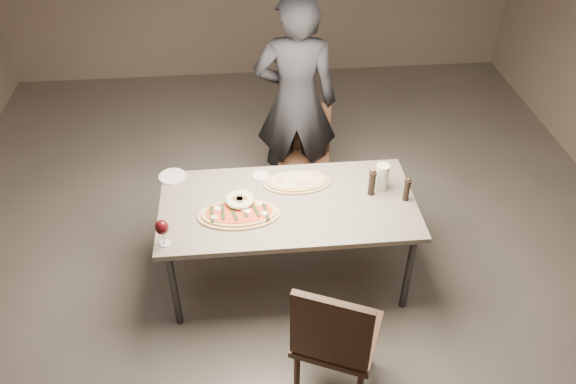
{
  "coord_description": "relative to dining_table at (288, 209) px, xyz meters",
  "views": [
    {
      "loc": [
        -0.28,
        -3.0,
        3.28
      ],
      "look_at": [
        0.0,
        0.0,
        0.85
      ],
      "focal_mm": 35.0,
      "sensor_mm": 36.0,
      "label": 1
    }
  ],
  "objects": [
    {
      "name": "room",
      "position": [
        0.0,
        0.0,
        0.71
      ],
      "size": [
        7.0,
        7.0,
        7.0
      ],
      "color": "#635B55",
      "rests_on": "ground"
    },
    {
      "name": "dining_table",
      "position": [
        0.0,
        0.0,
        0.0
      ],
      "size": [
        1.8,
        0.9,
        0.75
      ],
      "color": "gray",
      "rests_on": "ground"
    },
    {
      "name": "zucchini_pizza",
      "position": [
        -0.34,
        -0.1,
        0.07
      ],
      "size": [
        0.57,
        0.32,
        0.05
      ],
      "rotation": [
        0.0,
        0.0,
        0.25
      ],
      "color": "tan",
      "rests_on": "dining_table"
    },
    {
      "name": "ham_pizza",
      "position": [
        0.09,
        0.22,
        0.07
      ],
      "size": [
        0.5,
        0.28,
        0.04
      ],
      "rotation": [
        0.0,
        0.0,
        -0.22
      ],
      "color": "tan",
      "rests_on": "dining_table"
    },
    {
      "name": "bread_basket",
      "position": [
        -0.34,
        0.0,
        0.1
      ],
      "size": [
        0.2,
        0.2,
        0.07
      ],
      "rotation": [
        0.0,
        0.0,
        0.03
      ],
      "color": "beige",
      "rests_on": "dining_table"
    },
    {
      "name": "oil_dish",
      "position": [
        -0.17,
        0.32,
        0.06
      ],
      "size": [
        0.12,
        0.12,
        0.01
      ],
      "rotation": [
        0.0,
        0.0,
        0.2
      ],
      "color": "white",
      "rests_on": "dining_table"
    },
    {
      "name": "pepper_mill_left",
      "position": [
        0.6,
        0.05,
        0.16
      ],
      "size": [
        0.05,
        0.05,
        0.21
      ],
      "rotation": [
        0.0,
        0.0,
        0.42
      ],
      "color": "black",
      "rests_on": "dining_table"
    },
    {
      "name": "pepper_mill_right",
      "position": [
        0.83,
        -0.04,
        0.15
      ],
      "size": [
        0.05,
        0.05,
        0.19
      ],
      "rotation": [
        0.0,
        0.0,
        -0.07
      ],
      "color": "black",
      "rests_on": "dining_table"
    },
    {
      "name": "carafe",
      "position": [
        0.69,
        0.11,
        0.16
      ],
      "size": [
        0.1,
        0.1,
        0.2
      ],
      "rotation": [
        0.0,
        0.0,
        -0.07
      ],
      "color": "silver",
      "rests_on": "dining_table"
    },
    {
      "name": "wine_glass",
      "position": [
        -0.83,
        -0.33,
        0.19
      ],
      "size": [
        0.09,
        0.09,
        0.19
      ],
      "rotation": [
        0.0,
        0.0,
        -0.25
      ],
      "color": "silver",
      "rests_on": "dining_table"
    },
    {
      "name": "side_plate",
      "position": [
        -0.83,
        0.38,
        0.06
      ],
      "size": [
        0.2,
        0.2,
        0.01
      ],
      "rotation": [
        0.0,
        0.0,
        -0.11
      ],
      "color": "white",
      "rests_on": "dining_table"
    },
    {
      "name": "chair_near",
      "position": [
        0.18,
        -1.01,
        -0.13
      ],
      "size": [
        0.63,
        0.63,
        1.01
      ],
      "rotation": [
        0.0,
        0.0,
        -0.41
      ],
      "color": "#3F281A",
      "rests_on": "ground"
    },
    {
      "name": "chair_far",
      "position": [
        0.24,
        1.0,
        -0.19
      ],
      "size": [
        0.51,
        0.51,
        0.9
      ],
      "rotation": [
        0.0,
        0.0,
        2.92
      ],
      "color": "#3F281A",
      "rests_on": "ground"
    },
    {
      "name": "diner",
      "position": [
        0.17,
        1.05,
        0.25
      ],
      "size": [
        0.73,
        0.52,
        1.89
      ],
      "primitive_type": "imported",
      "rotation": [
        0.0,
        0.0,
        3.03
      ],
      "color": "black",
      "rests_on": "ground"
    }
  ]
}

